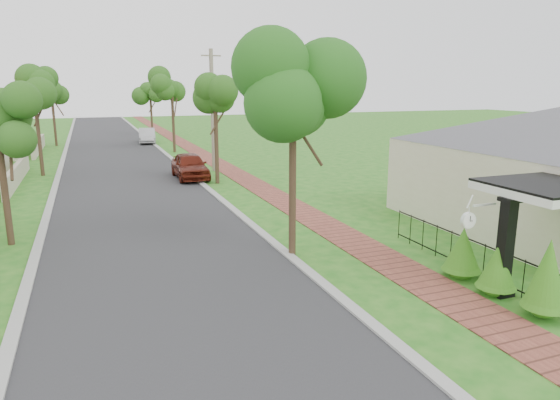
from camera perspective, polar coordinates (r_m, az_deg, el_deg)
ground at (r=12.19m, az=4.57°, el=-12.05°), size 160.00×160.00×0.00m
road at (r=30.43m, az=-17.26°, el=2.60°), size 7.00×120.00×0.02m
kerb_right at (r=30.87m, az=-10.49°, el=3.11°), size 0.30×120.00×0.10m
kerb_left at (r=30.43m, az=-24.11°, el=2.05°), size 0.30×120.00×0.10m
sidewalk at (r=31.44m, az=-5.82°, el=3.43°), size 1.50×120.00×0.03m
porch_post at (r=13.57m, az=24.29°, el=-5.48°), size 0.48×0.48×2.52m
picket_fence at (r=14.65m, az=22.29°, el=-6.40°), size 0.03×8.02×1.00m
street_trees at (r=36.84m, az=-18.32°, el=11.33°), size 10.70×37.65×5.89m
hedge_row at (r=13.62m, az=23.82°, el=-7.03°), size 0.92×3.58×1.97m
parked_car_red at (r=28.71m, az=-10.27°, el=3.85°), size 1.73×4.24×1.44m
parked_car_white at (r=47.72m, az=-14.95°, el=7.10°), size 1.81×4.18×1.34m
near_tree at (r=14.75m, az=1.50°, el=11.78°), size 2.37×2.37×6.07m
utility_pole at (r=30.81m, az=-7.71°, el=10.12°), size 1.20×0.24×7.28m
station_clock at (r=13.07m, az=20.84°, el=-2.06°), size 1.02×0.13×0.59m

